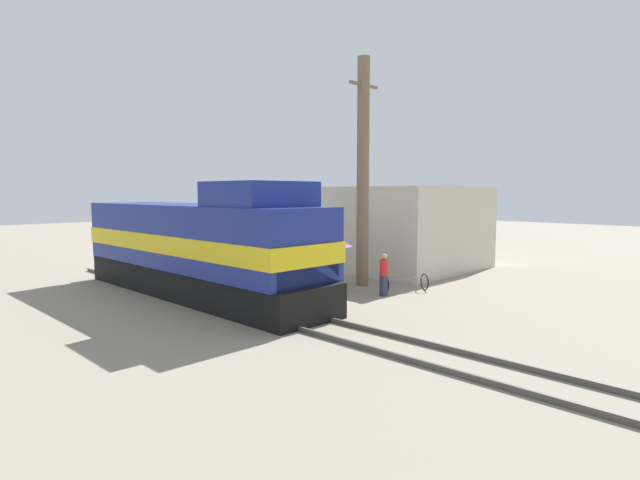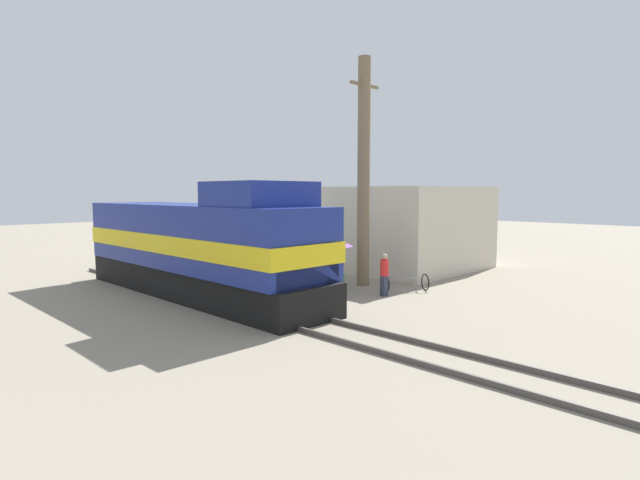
{
  "view_description": "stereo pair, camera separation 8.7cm",
  "coord_description": "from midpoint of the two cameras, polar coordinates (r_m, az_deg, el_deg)",
  "views": [
    {
      "loc": [
        -10.65,
        -12.54,
        4.13
      ],
      "look_at": [
        1.2,
        -0.85,
        2.55
      ],
      "focal_mm": 28.0,
      "sensor_mm": 36.0,
      "label": 1
    },
    {
      "loc": [
        -10.59,
        -12.61,
        4.13
      ],
      "look_at": [
        1.2,
        -0.85,
        2.55
      ],
      "focal_mm": 28.0,
      "sensor_mm": 36.0,
      "label": 2
    }
  ],
  "objects": [
    {
      "name": "ground_plane",
      "position": [
        16.97,
        -4.81,
        -8.67
      ],
      "size": [
        120.0,
        120.0,
        0.0
      ],
      "primitive_type": "plane",
      "color": "gray"
    },
    {
      "name": "rail_near",
      "position": [
        16.51,
        -6.73,
        -8.82
      ],
      "size": [
        0.08,
        28.96,
        0.15
      ],
      "primitive_type": "cube",
      "color": "#4C4742",
      "rests_on": "ground_plane"
    },
    {
      "name": "rail_far",
      "position": [
        17.41,
        -2.99,
        -8.04
      ],
      "size": [
        0.08,
        28.96,
        0.15
      ],
      "primitive_type": "cube",
      "color": "#4C4742",
      "rests_on": "ground_plane"
    },
    {
      "name": "locomotive",
      "position": [
        20.28,
        -13.23,
        -0.78
      ],
      "size": [
        3.19,
        13.55,
        4.5
      ],
      "color": "black",
      "rests_on": "ground_plane"
    },
    {
      "name": "utility_pole",
      "position": [
        22.14,
        5.13,
        7.69
      ],
      "size": [
        1.8,
        0.56,
        9.96
      ],
      "color": "#726047",
      "rests_on": "ground_plane"
    },
    {
      "name": "vendor_umbrella",
      "position": [
        20.58,
        1.39,
        -0.13
      ],
      "size": [
        1.83,
        1.83,
        2.34
      ],
      "color": "#4C4C4C",
      "rests_on": "ground_plane"
    },
    {
      "name": "billboard_sign",
      "position": [
        24.71,
        -2.35,
        2.11
      ],
      "size": [
        2.58,
        0.12,
        3.47
      ],
      "color": "#595959",
      "rests_on": "ground_plane"
    },
    {
      "name": "shrub_cluster",
      "position": [
        21.12,
        1.66,
        -4.49
      ],
      "size": [
        0.98,
        0.98,
        0.98
      ],
      "primitive_type": "sphere",
      "color": "#388C38",
      "rests_on": "ground_plane"
    },
    {
      "name": "person_bystander",
      "position": [
        20.14,
        7.48,
        -3.77
      ],
      "size": [
        0.34,
        0.34,
        1.71
      ],
      "color": "#2D3347",
      "rests_on": "ground_plane"
    },
    {
      "name": "bicycle",
      "position": [
        21.24,
        9.91,
        -4.85
      ],
      "size": [
        1.93,
        1.55,
        0.72
      ],
      "rotation": [
        0.0,
        0.0,
        1.03
      ],
      "color": "black",
      "rests_on": "ground_plane"
    },
    {
      "name": "building_block_distant",
      "position": [
        27.37,
        10.42,
        1.34
      ],
      "size": [
        7.72,
        6.13,
        4.43
      ],
      "primitive_type": "cube",
      "color": "beige",
      "rests_on": "ground_plane"
    }
  ]
}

